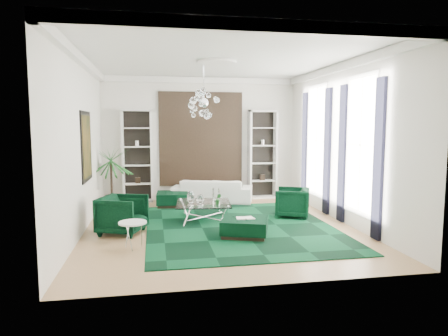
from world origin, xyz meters
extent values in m
cube|color=tan|center=(0.00, 0.00, -0.01)|extent=(6.00, 7.00, 0.02)
cube|color=white|center=(0.00, 0.00, 3.81)|extent=(6.00, 7.00, 0.02)
cube|color=silver|center=(0.00, 3.51, 1.90)|extent=(6.00, 0.02, 3.80)
cube|color=silver|center=(0.00, -3.51, 1.90)|extent=(6.00, 0.02, 3.80)
cube|color=silver|center=(-3.01, 0.00, 1.90)|extent=(0.02, 7.00, 3.80)
cube|color=silver|center=(3.01, 0.00, 1.90)|extent=(0.02, 7.00, 3.80)
cylinder|color=white|center=(0.00, 0.30, 3.77)|extent=(0.90, 0.90, 0.05)
cube|color=black|center=(0.00, 3.46, 1.90)|extent=(2.50, 0.06, 2.80)
cube|color=black|center=(-2.97, 0.60, 1.85)|extent=(0.04, 1.30, 1.60)
cube|color=white|center=(2.99, -0.90, 1.90)|extent=(0.03, 1.10, 2.90)
cube|color=black|center=(2.96, -1.68, 1.65)|extent=(0.07, 0.30, 3.25)
cube|color=black|center=(2.96, -0.12, 1.65)|extent=(0.07, 0.30, 3.25)
cube|color=white|center=(2.99, 1.50, 1.90)|extent=(0.03, 1.10, 2.90)
cube|color=black|center=(2.96, 0.72, 1.65)|extent=(0.07, 0.30, 3.25)
cube|color=black|center=(2.96, 2.28, 1.65)|extent=(0.07, 0.30, 3.25)
cube|color=black|center=(0.45, -0.16, 0.01)|extent=(4.20, 5.00, 0.02)
imported|color=white|center=(0.27, 2.90, 0.35)|extent=(2.54, 1.56, 0.69)
imported|color=black|center=(-2.15, -0.24, 0.41)|extent=(1.16, 1.15, 0.82)
imported|color=black|center=(1.99, 0.60, 0.37)|extent=(1.07, 1.06, 0.75)
cube|color=black|center=(-0.95, 2.49, 0.20)|extent=(0.95, 0.95, 0.40)
cube|color=black|center=(0.41, -0.89, 0.19)|extent=(1.19, 1.19, 0.38)
cube|color=white|center=(0.41, -0.89, 0.39)|extent=(0.38, 0.25, 0.03)
cylinder|color=white|center=(-1.88, -1.39, 0.25)|extent=(0.61, 0.61, 0.51)
imported|color=#19591E|center=(0.04, 0.33, 0.58)|extent=(0.17, 0.14, 0.26)
camera|label=1|loc=(-1.47, -8.94, 2.35)|focal=32.00mm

